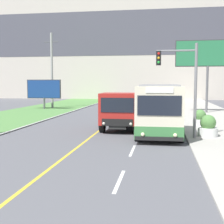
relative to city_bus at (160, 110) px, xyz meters
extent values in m
cube|color=silver|center=(-1.21, -8.64, -1.55)|extent=(0.12, 2.40, 0.01)
cube|color=silver|center=(-1.21, -4.04, -1.55)|extent=(0.12, 2.40, 0.01)
cube|color=silver|center=(-1.21, 0.56, -1.55)|extent=(0.12, 2.40, 0.01)
cube|color=silver|center=(-1.21, 5.16, -1.55)|extent=(0.12, 2.40, 0.01)
cube|color=silver|center=(-1.21, 9.76, -1.55)|extent=(0.12, 2.40, 0.01)
cube|color=silver|center=(-1.21, 14.36, -1.55)|extent=(0.12, 2.40, 0.01)
cube|color=beige|center=(-3.96, 44.72, 10.33)|extent=(80.00, 8.00, 23.76)
cube|color=#4C4C56|center=(-3.96, 40.70, 10.92)|extent=(80.00, 0.04, 8.32)
cube|color=beige|center=(0.00, 0.00, 0.08)|extent=(2.47, 5.56, 2.72)
cube|color=#3D7F42|center=(0.00, 0.00, -0.93)|extent=(2.49, 5.58, 0.70)
cube|color=black|center=(0.00, 0.00, 0.49)|extent=(2.50, 5.11, 0.95)
cube|color=gray|center=(0.00, 0.00, 1.48)|extent=(2.10, 5.00, 0.08)
cube|color=black|center=(0.00, -2.79, 0.49)|extent=(2.18, 0.04, 1.00)
cube|color=black|center=(0.00, -2.80, -1.18)|extent=(2.42, 0.06, 0.20)
sphere|color=#F4EAB2|center=(-0.80, -2.81, -0.98)|extent=(0.20, 0.20, 0.20)
sphere|color=#F4EAB2|center=(0.80, -2.81, -0.98)|extent=(0.20, 0.20, 0.20)
cube|color=white|center=(0.00, -2.79, 1.26)|extent=(1.36, 0.04, 0.28)
cylinder|color=black|center=(-1.17, -1.55, -1.05)|extent=(0.28, 1.00, 1.00)
cylinder|color=black|center=(1.17, -1.55, -1.05)|extent=(0.28, 1.00, 1.00)
cylinder|color=black|center=(-1.17, 1.78, -1.05)|extent=(0.28, 1.00, 1.00)
cylinder|color=black|center=(1.17, 1.78, -1.05)|extent=(0.28, 1.00, 1.00)
cube|color=black|center=(-2.53, 3.31, -1.11)|extent=(1.07, 6.25, 0.20)
cube|color=#AD231E|center=(-2.53, 1.30, -0.02)|extent=(2.37, 2.23, 1.97)
cube|color=black|center=(-2.53, 0.17, 0.27)|extent=(2.01, 0.04, 0.89)
cube|color=black|center=(-2.53, 0.16, -0.79)|extent=(1.89, 0.06, 0.44)
sphere|color=silver|center=(-3.36, 0.15, -0.86)|extent=(0.18, 0.18, 0.18)
sphere|color=silver|center=(-1.70, 0.15, -0.86)|extent=(0.18, 0.18, 0.18)
cube|color=slate|center=(-2.53, 4.55, -0.95)|extent=(2.25, 3.77, 0.12)
cube|color=slate|center=(-3.59, 4.55, -0.45)|extent=(0.12, 3.77, 1.11)
cube|color=slate|center=(-1.47, 4.55, -0.45)|extent=(0.12, 3.77, 1.11)
cube|color=slate|center=(-2.53, 2.72, -0.45)|extent=(2.25, 0.12, 1.11)
cube|color=slate|center=(-2.53, 6.37, -0.45)|extent=(2.25, 0.12, 1.11)
cube|color=slate|center=(-2.53, 2.72, 0.22)|extent=(2.25, 0.12, 0.24)
cylinder|color=black|center=(-3.62, 1.08, -1.03)|extent=(0.30, 1.04, 1.04)
cylinder|color=black|center=(-1.44, 1.08, -1.03)|extent=(0.30, 1.04, 1.04)
cylinder|color=black|center=(-3.62, 4.73, -1.03)|extent=(0.30, 1.04, 1.04)
cylinder|color=black|center=(-1.44, 4.73, -1.03)|extent=(0.30, 1.04, 1.04)
cube|color=black|center=(-2.18, 15.89, -1.06)|extent=(1.80, 4.30, 0.61)
cube|color=black|center=(-2.18, 16.00, -0.43)|extent=(1.53, 2.36, 0.65)
cylinder|color=black|center=(-2.99, 14.60, -1.24)|extent=(0.18, 0.62, 0.62)
cylinder|color=black|center=(-1.37, 14.60, -1.24)|extent=(0.18, 0.62, 0.62)
cylinder|color=black|center=(-2.99, 17.18, -1.24)|extent=(0.18, 0.62, 0.62)
cylinder|color=black|center=(-1.37, 17.18, -1.24)|extent=(0.18, 0.62, 0.62)
cylinder|color=#9E9E99|center=(-13.53, 19.26, 3.11)|extent=(0.28, 0.28, 9.34)
cylinder|color=#4C4C4C|center=(-13.53, 19.26, 6.66)|extent=(1.80, 0.08, 0.08)
cylinder|color=slate|center=(1.97, -0.48, 1.12)|extent=(0.16, 0.16, 5.35)
cylinder|color=slate|center=(0.87, -0.48, 3.40)|extent=(2.20, 0.10, 0.10)
cube|color=black|center=(-0.09, -0.48, 3.00)|extent=(0.28, 0.24, 0.80)
sphere|color=red|center=(-0.09, -0.61, 3.24)|extent=(0.14, 0.14, 0.14)
sphere|color=orange|center=(-0.09, -0.61, 3.00)|extent=(0.14, 0.14, 0.14)
sphere|color=green|center=(-0.09, -0.61, 2.76)|extent=(0.14, 0.14, 0.14)
cylinder|color=#59595B|center=(4.76, 15.19, 0.90)|extent=(0.24, 0.24, 4.91)
cube|color=#333333|center=(4.76, 15.19, 4.64)|extent=(6.60, 0.20, 2.71)
cube|color=#287547|center=(4.76, 15.08, 4.64)|extent=(6.44, 0.02, 2.55)
cylinder|color=#59595B|center=(-13.87, 17.35, -0.87)|extent=(0.24, 0.24, 1.37)
cube|color=#333333|center=(-13.87, 17.35, 0.86)|extent=(4.18, 0.20, 2.25)
cube|color=navy|center=(-13.87, 17.24, 0.86)|extent=(4.02, 0.02, 2.09)
cylinder|color=silver|center=(2.78, 0.10, -1.22)|extent=(1.12, 1.12, 0.50)
sphere|color=#518442|center=(2.78, 0.10, -0.67)|extent=(0.90, 0.90, 0.90)
cylinder|color=silver|center=(2.87, 4.65, -1.24)|extent=(1.05, 1.05, 0.47)
sphere|color=#518442|center=(2.87, 4.65, -0.72)|extent=(0.84, 0.84, 0.84)
camera|label=1|loc=(0.10, -18.40, 1.63)|focal=50.00mm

